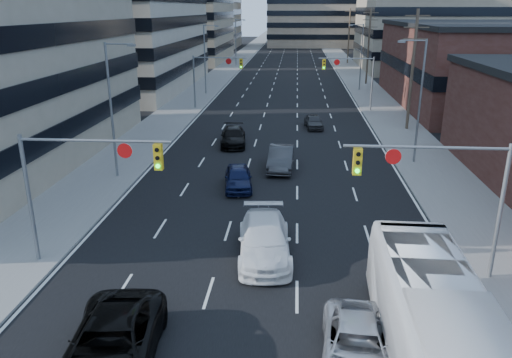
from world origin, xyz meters
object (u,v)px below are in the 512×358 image
at_px(white_van, 264,240).
at_px(sedan_blue, 238,178).
at_px(transit_bus, 443,346).
at_px(black_pickup, 111,346).
at_px(silver_suv, 357,347).

bearing_deg(white_van, sedan_blue, 99.14).
relative_size(white_van, transit_bus, 0.48).
height_order(transit_bus, sedan_blue, transit_bus).
bearing_deg(transit_bus, black_pickup, 179.27).
xyz_separation_m(white_van, sedan_blue, (-2.27, 9.19, -0.13)).
bearing_deg(white_van, black_pickup, -123.15).
xyz_separation_m(black_pickup, white_van, (4.37, 8.08, 0.01)).
relative_size(black_pickup, silver_suv, 1.22).
xyz_separation_m(black_pickup, transit_bus, (10.10, -0.29, 0.86)).
relative_size(black_pickup, transit_bus, 0.50).
height_order(black_pickup, white_van, white_van).
bearing_deg(black_pickup, white_van, 55.79).
height_order(white_van, silver_suv, white_van).
distance_m(black_pickup, transit_bus, 10.14).
distance_m(white_van, sedan_blue, 9.47).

